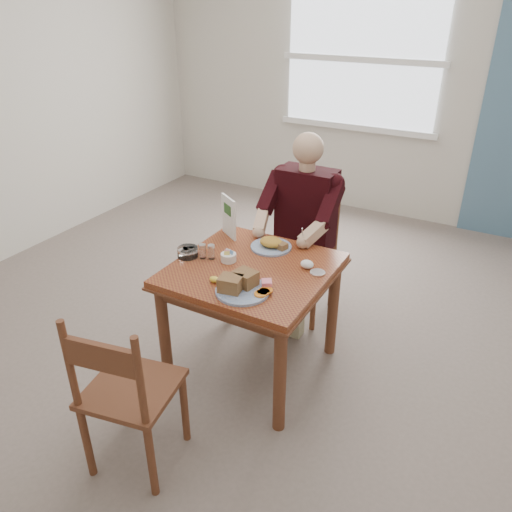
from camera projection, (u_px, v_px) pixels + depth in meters
The scene contains 16 objects.
floor at pixel (253, 365), 3.31m from camera, with size 6.00×6.00×0.00m, color #6B5E56.
wall_back at pixel (399, 83), 4.98m from camera, with size 5.50×5.50×0.00m, color beige.
lemon_wedge at pixel (214, 279), 2.79m from camera, with size 0.06×0.04×0.03m, color yellow.
napkin at pixel (307, 264), 2.94m from camera, with size 0.08×0.06×0.05m, color white.
metal_dish at pixel (318, 273), 2.89m from camera, with size 0.09×0.09×0.01m, color silver.
window at pixel (362, 60), 5.03m from camera, with size 1.72×0.04×1.42m.
table at pixel (252, 283), 3.01m from camera, with size 0.92×0.92×0.75m.
chair_far at pixel (305, 253), 3.70m from camera, with size 0.42×0.42×0.95m.
chair_near at pixel (127, 393), 2.41m from camera, with size 0.49×0.49×0.95m.
diner at pixel (302, 216), 3.48m from camera, with size 0.53×0.56×1.39m.
near_plate at pixel (241, 285), 2.70m from camera, with size 0.32×0.31×0.10m.
far_plate at pixel (272, 244), 3.17m from camera, with size 0.33×0.33×0.07m.
caddy at pixel (228, 257), 3.01m from camera, with size 0.10×0.10×0.07m.
shakers at pixel (207, 251), 3.03m from camera, with size 0.10×0.07×0.09m.
creamer at pixel (188, 252), 3.06m from camera, with size 0.15×0.15×0.06m.
menu at pixel (229, 217), 3.28m from camera, with size 0.16×0.11×0.27m.
Camera 1 is at (1.28, -2.25, 2.18)m, focal length 35.00 mm.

